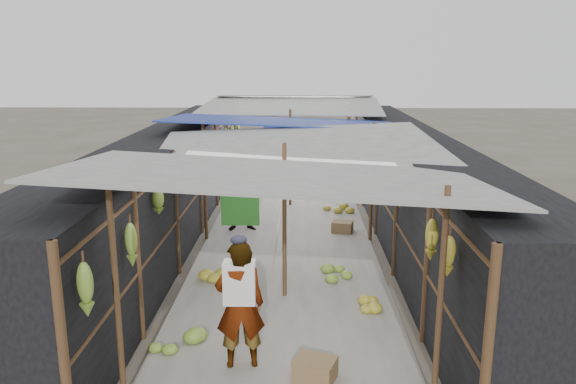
# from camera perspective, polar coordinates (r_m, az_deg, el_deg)

# --- Properties ---
(aisle_slab) EXTENTS (3.60, 16.00, 0.02)m
(aisle_slab) POSITION_cam_1_polar(r_m,az_deg,el_deg) (12.88, 0.05, -4.16)
(aisle_slab) COLOR #9E998E
(aisle_slab) RESTS_ON ground
(stall_left) EXTENTS (1.40, 15.00, 2.30)m
(stall_left) POSITION_cam_1_polar(r_m,az_deg,el_deg) (12.92, -12.02, 0.83)
(stall_left) COLOR black
(stall_left) RESTS_ON ground
(stall_right) EXTENTS (1.40, 15.00, 2.30)m
(stall_right) POSITION_cam_1_polar(r_m,az_deg,el_deg) (12.82, 12.21, 0.73)
(stall_right) COLOR black
(stall_right) RESTS_ON ground
(crate_near) EXTENTS (0.60, 0.54, 0.29)m
(crate_near) POSITION_cam_1_polar(r_m,az_deg,el_deg) (7.28, 2.75, -17.63)
(crate_near) COLOR olive
(crate_near) RESTS_ON ground
(crate_mid) EXTENTS (0.53, 0.46, 0.27)m
(crate_mid) POSITION_cam_1_polar(r_m,az_deg,el_deg) (12.92, 5.54, -3.58)
(crate_mid) COLOR olive
(crate_mid) RESTS_ON ground
(crate_back) EXTENTS (0.51, 0.47, 0.26)m
(crate_back) POSITION_cam_1_polar(r_m,az_deg,el_deg) (16.03, -3.59, -0.20)
(crate_back) COLOR olive
(crate_back) RESTS_ON ground
(black_basin) EXTENTS (0.53, 0.53, 0.16)m
(black_basin) POSITION_cam_1_polar(r_m,az_deg,el_deg) (17.50, 3.62, 0.78)
(black_basin) COLOR black
(black_basin) RESTS_ON ground
(vendor_elderly) EXTENTS (0.69, 0.51, 1.72)m
(vendor_elderly) POSITION_cam_1_polar(r_m,az_deg,el_deg) (7.27, -4.90, -11.37)
(vendor_elderly) COLOR white
(vendor_elderly) RESTS_ON ground
(shopper_blue) EXTENTS (0.88, 0.72, 1.68)m
(shopper_blue) POSITION_cam_1_polar(r_m,az_deg,el_deg) (12.90, -4.34, -0.33)
(shopper_blue) COLOR #1D4294
(shopper_blue) RESTS_ON ground
(vendor_seated) EXTENTS (0.50, 0.58, 0.78)m
(vendor_seated) POSITION_cam_1_polar(r_m,az_deg,el_deg) (16.49, 5.32, 1.07)
(vendor_seated) COLOR #4E4743
(vendor_seated) RESTS_ON ground
(market_canopy) EXTENTS (5.62, 15.20, 2.77)m
(market_canopy) POSITION_cam_1_polar(r_m,az_deg,el_deg) (12.69, 0.20, 6.68)
(market_canopy) COLOR brown
(market_canopy) RESTS_ON ground
(hanging_bananas) EXTENTS (3.95, 14.39, 0.72)m
(hanging_bananas) POSITION_cam_1_polar(r_m,az_deg,el_deg) (12.58, -0.27, 3.32)
(hanging_bananas) COLOR olive
(hanging_bananas) RESTS_ON ground
(floor_bananas) EXTENTS (3.80, 10.29, 0.34)m
(floor_bananas) POSITION_cam_1_polar(r_m,az_deg,el_deg) (12.13, 0.28, -4.56)
(floor_bananas) COLOR #9F9229
(floor_bananas) RESTS_ON ground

